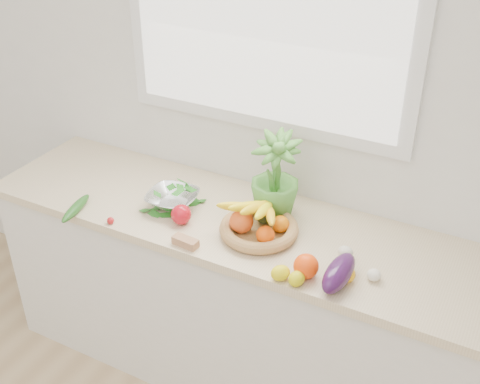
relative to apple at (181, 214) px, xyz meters
The scene contains 19 objects.
back_wall 0.62m from the apple, 69.37° to the left, with size 4.50×0.02×2.70m, color white.
counter_cabinet 0.56m from the apple, 39.90° to the left, with size 2.20×0.58×0.86m, color silver.
countertop 0.22m from the apple, 39.90° to the left, with size 2.24×0.62×0.04m, color beige.
window_pane 0.92m from the apple, 67.75° to the left, with size 1.18×0.01×0.98m, color white.
orange_loose 0.60m from the apple, ahead, with size 0.09×0.09×0.09m, color #FF4308.
lemon_a 0.60m from the apple, 13.70° to the right, with size 0.06×0.07×0.06m, color #D4CC0B.
lemon_b 0.54m from the apple, 15.34° to the right, with size 0.06×0.07×0.06m, color yellow.
lemon_c 0.74m from the apple, ahead, with size 0.05×0.07×0.05m, color #F6AA0D.
apple is the anchor object (origin of this frame).
ginger 0.16m from the apple, 51.89° to the right, with size 0.11×0.04×0.03m, color tan.
garlic_a 0.69m from the apple, ahead, with size 0.05×0.05×0.04m, color silver.
garlic_b 0.69m from the apple, ahead, with size 0.06×0.06×0.05m, color silver.
garlic_c 0.82m from the apple, ahead, with size 0.05×0.05×0.04m, color silver.
eggplant 0.72m from the apple, ahead, with size 0.09×0.24×0.09m, color #34103E.
cucumber 0.47m from the apple, 162.35° to the right, with size 0.04×0.23×0.04m, color #1F5118.
radish 0.30m from the apple, 151.42° to the right, with size 0.03×0.03×0.03m, color red.
potted_herb 0.42m from the apple, 36.33° to the left, with size 0.21×0.21×0.37m, color #4C9034.
fruit_basket 0.33m from the apple, 13.61° to the left, with size 0.37×0.37×0.18m.
colander_with_spinach 0.13m from the apple, 139.16° to the left, with size 0.24×0.24×0.12m.
Camera 1 is at (1.03, 0.08, 2.32)m, focal length 45.00 mm.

